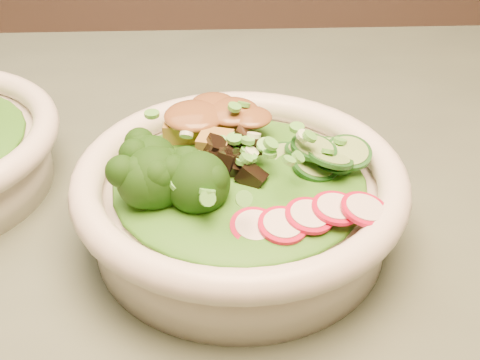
{
  "coord_description": "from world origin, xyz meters",
  "views": [
    {
      "loc": [
        -0.07,
        -0.45,
        1.1
      ],
      "look_at": [
        -0.05,
        -0.03,
        0.81
      ],
      "focal_mm": 50.0,
      "sensor_mm": 36.0,
      "label": 1
    }
  ],
  "objects": [
    {
      "name": "broccoli_florets",
      "position": [
        -0.1,
        -0.06,
        0.82
      ],
      "size": [
        0.09,
        0.08,
        0.04
      ],
      "primitive_type": null,
      "rotation": [
        0.0,
        0.0,
        0.14
      ],
      "color": "black",
      "rests_on": "salad_bowl"
    },
    {
      "name": "tofu_cubes",
      "position": [
        -0.07,
        0.03,
        0.82
      ],
      "size": [
        0.09,
        0.07,
        0.03
      ],
      "primitive_type": null,
      "rotation": [
        0.0,
        0.0,
        0.14
      ],
      "color": "olive",
      "rests_on": "salad_bowl"
    },
    {
      "name": "radish_slices",
      "position": [
        -0.02,
        -0.09,
        0.81
      ],
      "size": [
        0.11,
        0.05,
        0.02
      ],
      "primitive_type": null,
      "rotation": [
        0.0,
        0.0,
        0.14
      ],
      "color": "#B60E31",
      "rests_on": "salad_bowl"
    },
    {
      "name": "lettuce_bed",
      "position": [
        -0.05,
        -0.03,
        0.81
      ],
      "size": [
        0.2,
        0.2,
        0.02
      ],
      "primitive_type": "ellipsoid",
      "color": "#236515",
      "rests_on": "salad_bowl"
    },
    {
      "name": "cucumber_slices",
      "position": [
        0.01,
        -0.01,
        0.82
      ],
      "size": [
        0.08,
        0.08,
        0.03
      ],
      "primitive_type": null,
      "rotation": [
        0.0,
        0.0,
        0.14
      ],
      "color": "#88A85D",
      "rests_on": "salad_bowl"
    },
    {
      "name": "mushroom_heap",
      "position": [
        -0.05,
        -0.02,
        0.82
      ],
      "size": [
        0.08,
        0.08,
        0.04
      ],
      "primitive_type": null,
      "rotation": [
        0.0,
        0.0,
        0.14
      ],
      "color": "black",
      "rests_on": "salad_bowl"
    },
    {
      "name": "peanut_sauce",
      "position": [
        -0.07,
        0.03,
        0.83
      ],
      "size": [
        0.07,
        0.05,
        0.02
      ],
      "primitive_type": "ellipsoid",
      "color": "brown",
      "rests_on": "tofu_cubes"
    },
    {
      "name": "scallion_garnish",
      "position": [
        -0.05,
        -0.03,
        0.83
      ],
      "size": [
        0.18,
        0.18,
        0.02
      ],
      "primitive_type": null,
      "color": "#55B13E",
      "rests_on": "salad_bowl"
    },
    {
      "name": "salad_bowl",
      "position": [
        -0.05,
        -0.03,
        0.79
      ],
      "size": [
        0.26,
        0.26,
        0.07
      ],
      "rotation": [
        0.0,
        0.0,
        0.14
      ],
      "color": "white",
      "rests_on": "dining_table"
    },
    {
      "name": "dining_table",
      "position": [
        0.0,
        0.0,
        0.64
      ],
      "size": [
        1.2,
        0.8,
        0.75
      ],
      "color": "black",
      "rests_on": "ground"
    }
  ]
}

